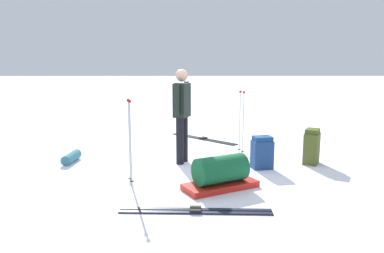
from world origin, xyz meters
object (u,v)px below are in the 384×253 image
ski_pair_near (203,139)px  sleeping_mat_rolled (71,157)px  backpack_bright (262,153)px  ski_poles_planted_near (242,119)px  ski_pair_far (195,211)px  ski_poles_planted_far (130,137)px  skier_standing (182,111)px  backpack_large_dark (312,147)px  gear_sled (221,174)px

ski_pair_near → sleeping_mat_rolled: (2.01, -2.51, 0.08)m
backpack_bright → ski_poles_planted_near: 1.17m
ski_pair_far → ski_poles_planted_far: ski_poles_planted_far is taller
skier_standing → ski_pair_near: 2.31m
skier_standing → sleeping_mat_rolled: size_ratio=3.09×
ski_poles_planted_near → ski_poles_planted_far: size_ratio=0.98×
sleeping_mat_rolled → backpack_large_dark: bearing=88.1°
backpack_bright → sleeping_mat_rolled: bearing=-97.2°
ski_pair_near → backpack_bright: 2.62m
sleeping_mat_rolled → skier_standing: bearing=88.6°
ski_poles_planted_far → ski_poles_planted_near: bearing=134.0°
gear_sled → sleeping_mat_rolled: bearing=-119.1°
skier_standing → ski_poles_planted_far: 1.43m
ski_pair_far → backpack_large_dark: backpack_large_dark is taller
skier_standing → ski_poles_planted_far: size_ratio=1.32×
skier_standing → sleeping_mat_rolled: 2.22m
backpack_bright → ski_poles_planted_near: bearing=-168.6°
skier_standing → ski_pair_far: (2.27, 0.20, -0.94)m
ski_pair_near → ski_poles_planted_far: size_ratio=1.17×
sleeping_mat_rolled → ski_pair_far: bearing=44.1°
ski_pair_far → ski_poles_planted_near: 3.18m
backpack_large_dark → sleeping_mat_rolled: bearing=-91.9°
ski_poles_planted_far → backpack_bright: bearing=110.5°
ski_pair_near → ski_pair_far: size_ratio=0.80×
ski_pair_near → backpack_bright: (2.44, 0.92, 0.26)m
ski_poles_planted_near → ski_poles_planted_far: (1.86, -1.93, 0.01)m
ski_pair_near → sleeping_mat_rolled: size_ratio=2.74×
ski_pair_far → sleeping_mat_rolled: sleeping_mat_rolled is taller
skier_standing → backpack_large_dark: skier_standing is taller
ski_pair_near → gear_sled: (3.47, 0.12, 0.21)m
sleeping_mat_rolled → ski_pair_near: bearing=128.6°
skier_standing → ski_pair_far: skier_standing is taller
skier_standing → ski_poles_planted_far: skier_standing is taller
ski_pair_near → ski_pair_far: (4.32, -0.27, 0.00)m
skier_standing → ski_pair_near: skier_standing is taller
ski_pair_near → backpack_large_dark: 2.87m
backpack_bright → ski_poles_planted_near: ski_poles_planted_near is taller
ski_pair_near → backpack_bright: backpack_bright is taller
ski_pair_near → backpack_large_dark: (2.15, 1.87, 0.30)m
backpack_large_dark → sleeping_mat_rolled: (-0.15, -4.38, -0.22)m
ski_pair_near → ski_poles_planted_far: 3.53m
backpack_large_dark → backpack_bright: size_ratio=1.13×
skier_standing → ski_poles_planted_far: bearing=-32.5°
ski_pair_far → backpack_large_dark: size_ratio=2.96×
skier_standing → sleeping_mat_rolled: bearing=-91.4°
skier_standing → sleeping_mat_rolled: (-0.05, -2.04, -0.86)m
ski_poles_planted_near → sleeping_mat_rolled: (0.63, -3.21, -0.61)m
backpack_bright → ski_poles_planted_far: (0.80, -2.14, 0.44)m
ski_pair_far → ski_poles_planted_near: ski_poles_planted_near is taller
backpack_bright → skier_standing: bearing=-105.6°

